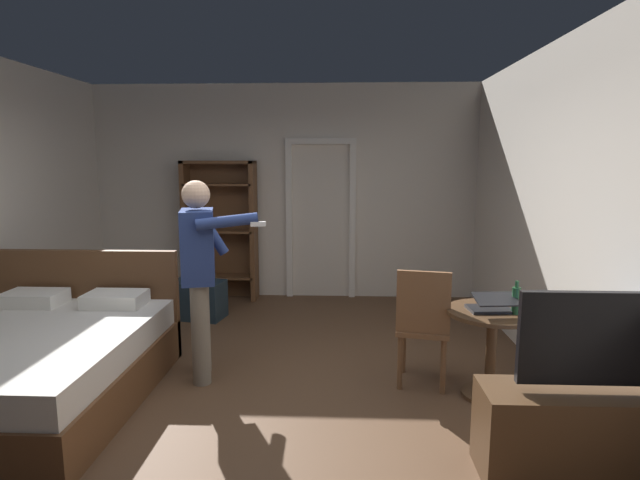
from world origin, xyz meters
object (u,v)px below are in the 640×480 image
(person_blue_shirt, at_px, (200,265))
(tv_flatscreen, at_px, (593,425))
(bed, at_px, (34,363))
(wooden_chair, at_px, (423,323))
(bottle_on_table, at_px, (516,300))
(laptop, at_px, (492,305))
(suitcase_dark, at_px, (198,300))
(side_table, at_px, (492,338))
(bookshelf, at_px, (221,225))

(person_blue_shirt, bearing_deg, tv_flatscreen, -25.66)
(person_blue_shirt, bearing_deg, bed, -158.35)
(wooden_chair, bearing_deg, bottle_on_table, -19.96)
(person_blue_shirt, bearing_deg, laptop, -7.36)
(bottle_on_table, xyz_separation_m, wooden_chair, (-0.65, 0.23, -0.26))
(bed, xyz_separation_m, wooden_chair, (3.03, 0.37, 0.24))
(laptop, height_order, suitcase_dark, laptop)
(bottle_on_table, bearing_deg, person_blue_shirt, 172.29)
(side_table, bearing_deg, bed, -176.52)
(laptop, xyz_separation_m, wooden_chair, (-0.48, 0.20, -0.21))
(laptop, height_order, person_blue_shirt, person_blue_shirt)
(laptop, bearing_deg, wooden_chair, 157.62)
(laptop, bearing_deg, bed, -177.19)
(bookshelf, relative_size, tv_flatscreen, 1.42)
(tv_flatscreen, xyz_separation_m, side_table, (-0.30, 1.01, 0.16))
(wooden_chair, relative_size, suitcase_dark, 1.64)
(tv_flatscreen, height_order, wooden_chair, tv_flatscreen)
(bed, bearing_deg, bottle_on_table, 2.10)
(bed, xyz_separation_m, bottle_on_table, (3.68, 0.14, 0.51))
(bed, distance_m, bookshelf, 3.16)
(side_table, bearing_deg, tv_flatscreen, -73.71)
(bookshelf, height_order, wooden_chair, bookshelf)
(bottle_on_table, height_order, suitcase_dark, bottle_on_table)
(side_table, relative_size, suitcase_dark, 1.18)
(person_blue_shirt, bearing_deg, wooden_chair, -3.17)
(bookshelf, bearing_deg, suitcase_dark, -95.43)
(tv_flatscreen, xyz_separation_m, person_blue_shirt, (-2.65, 1.27, 0.66))
(bed, xyz_separation_m, person_blue_shirt, (1.19, 0.47, 0.68))
(bookshelf, bearing_deg, bed, -104.32)
(bottle_on_table, bearing_deg, suitcase_dark, 146.77)
(person_blue_shirt, bearing_deg, bottle_on_table, -7.71)
(side_table, xyz_separation_m, suitcase_dark, (-2.86, 1.89, -0.26))
(tv_flatscreen, bearing_deg, side_table, 106.29)
(side_table, bearing_deg, bookshelf, 135.03)
(bookshelf, distance_m, person_blue_shirt, 2.55)
(bed, relative_size, laptop, 5.78)
(tv_flatscreen, xyz_separation_m, laptop, (-0.32, 0.97, 0.43))
(bottle_on_table, relative_size, person_blue_shirt, 0.15)
(laptop, distance_m, wooden_chair, 0.56)
(wooden_chair, xyz_separation_m, suitcase_dark, (-2.35, 1.73, -0.32))
(tv_flatscreen, distance_m, person_blue_shirt, 3.01)
(wooden_chair, distance_m, person_blue_shirt, 1.90)
(bottle_on_table, bearing_deg, bed, -177.90)
(bookshelf, bearing_deg, person_blue_shirt, -80.38)
(bed, relative_size, tv_flatscreen, 1.59)
(bed, distance_m, wooden_chair, 3.06)
(wooden_chair, bearing_deg, suitcase_dark, 143.67)
(bookshelf, relative_size, wooden_chair, 1.86)
(tv_flatscreen, height_order, person_blue_shirt, person_blue_shirt)
(person_blue_shirt, xyz_separation_m, suitcase_dark, (-0.51, 1.63, -0.76))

